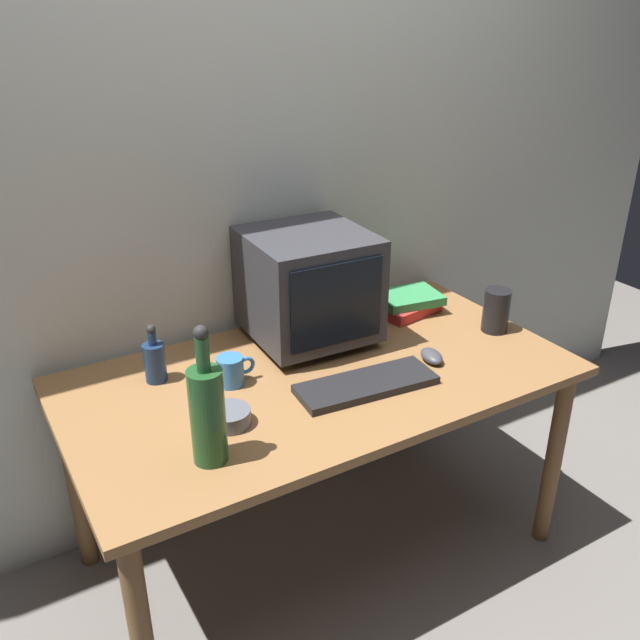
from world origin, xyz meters
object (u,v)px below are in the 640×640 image
keyboard (366,384)px  mug (231,371)px  book_stack (408,303)px  metal_canister (496,311)px  cd_spindle (229,417)px  bottle_tall (207,412)px  crt_monitor (308,286)px  bottle_short (155,360)px  computer_mouse (432,356)px

keyboard → mug: 0.40m
mug → book_stack: bearing=10.6°
metal_canister → keyboard: bearing=-171.1°
cd_spindle → metal_canister: size_ratio=0.80×
mug → keyboard: bearing=-34.0°
book_stack → mug: size_ratio=2.10×
bottle_tall → mug: 0.38m
mug → cd_spindle: bearing=-116.0°
crt_monitor → bottle_short: (-0.53, -0.01, -0.12)m
mug → cd_spindle: (-0.09, -0.19, -0.02)m
computer_mouse → metal_canister: 0.34m
cd_spindle → book_stack: bearing=21.2°
book_stack → metal_canister: 0.32m
bottle_tall → metal_canister: size_ratio=2.48×
keyboard → bottle_short: size_ratio=2.27×
cd_spindle → metal_canister: 1.02m
cd_spindle → computer_mouse: bearing=-0.3°
metal_canister → crt_monitor: bearing=154.8°
bottle_tall → keyboard: bearing=9.3°
keyboard → metal_canister: size_ratio=2.80×
keyboard → metal_canister: metal_canister is taller
bottle_short → mug: bearing=-35.9°
mug → metal_canister: (0.93, -0.13, 0.03)m
bottle_short → computer_mouse: bearing=-22.6°
mug → metal_canister: bearing=-8.0°
computer_mouse → cd_spindle: 0.69m
book_stack → metal_canister: bearing=-58.9°
bottle_short → metal_canister: bearing=-13.4°
keyboard → bottle_tall: (-0.53, -0.09, 0.13)m
bottle_tall → mug: size_ratio=3.10×
bottle_tall → cd_spindle: bottle_tall is taller
computer_mouse → cd_spindle: cd_spindle is taller
keyboard → mug: mug is taller
book_stack → metal_canister: metal_canister is taller
metal_canister → cd_spindle: bearing=-176.6°
bottle_tall → bottle_short: 0.45m
mug → computer_mouse: bearing=-17.9°
computer_mouse → bottle_tall: 0.81m
crt_monitor → mug: 0.40m
computer_mouse → cd_spindle: size_ratio=0.83×
mug → metal_canister: size_ratio=0.80×
keyboard → computer_mouse: computer_mouse is taller
metal_canister → mug: bearing=172.0°
computer_mouse → book_stack: book_stack is taller
computer_mouse → bottle_tall: size_ratio=0.27×
crt_monitor → metal_canister: 0.65m
cd_spindle → mug: bearing=64.0°
crt_monitor → cd_spindle: crt_monitor is taller
book_stack → mug: (-0.76, -0.14, 0.01)m
bottle_short → metal_canister: 1.15m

